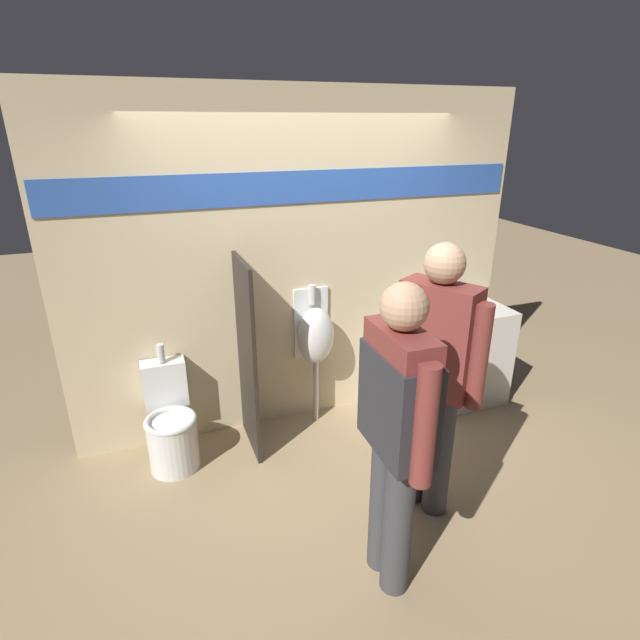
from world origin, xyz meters
name	(u,v)px	position (x,y,z in m)	size (l,w,h in m)	color
ground_plane	(327,449)	(0.00, 0.00, 0.00)	(16.00, 16.00, 0.00)	#997F5B
display_wall	(301,266)	(0.00, 0.60, 1.36)	(3.73, 0.07, 2.70)	beige
sink_counter	(448,358)	(1.29, 0.31, 0.45)	(1.04, 0.52, 0.90)	silver
sink_basin	(446,303)	(1.24, 0.36, 0.96)	(0.37, 0.37, 0.27)	silver
cell_phone	(429,320)	(0.98, 0.20, 0.90)	(0.07, 0.14, 0.01)	black
divider_near_counter	(247,358)	(-0.55, 0.29, 0.77)	(0.03, 0.56, 1.54)	#28231E
urinal_near_counter	(315,335)	(0.06, 0.45, 0.80)	(0.31, 0.25, 1.21)	silver
toilet	(171,427)	(-1.16, 0.27, 0.31)	(0.38, 0.54, 0.91)	silver
person_in_vest	(397,422)	(-0.10, -1.21, 1.03)	(0.23, 0.62, 1.77)	#3D3D42
person_with_lanyard	(434,373)	(0.40, -0.78, 1.00)	(0.40, 0.57, 1.82)	#3D3D42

